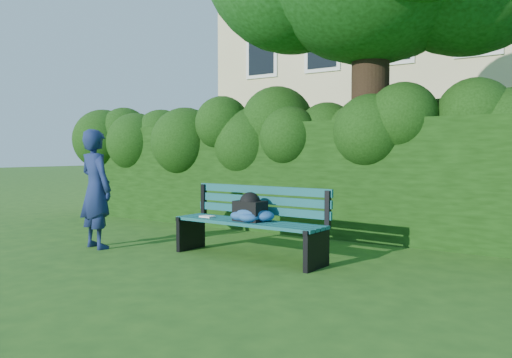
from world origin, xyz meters
The scene contains 5 objects.
ground centered at (0.00, 0.00, 0.00)m, with size 80.00×80.00×0.00m, color #265019.
apartment_building centered at (0.00, 13.99, 6.00)m, with size 16.00×8.08×12.00m.
hedge centered at (0.00, 2.20, 0.90)m, with size 10.00×1.00×1.80m.
park_bench centered at (0.35, -0.05, 0.50)m, with size 2.08×0.66×0.89m.
man_reading centered at (-1.79, -0.69, 0.82)m, with size 0.60×0.39×1.64m, color navy.
Camera 1 is at (3.83, -5.16, 1.31)m, focal length 35.00 mm.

